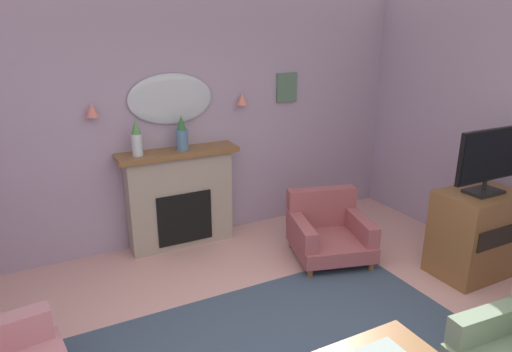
{
  "coord_description": "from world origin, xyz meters",
  "views": [
    {
      "loc": [
        -1.57,
        -2.08,
        2.45
      ],
      "look_at": [
        0.34,
        1.6,
        1.08
      ],
      "focal_mm": 31.43,
      "sensor_mm": 36.0,
      "label": 1
    }
  ],
  "objects_px": {
    "mantel_vase_right": "(136,138)",
    "wall_sconce_left": "(92,110)",
    "tv_flatscreen": "(489,159)",
    "framed_picture": "(287,88)",
    "wall_sconce_right": "(242,99)",
    "tv_cabinet": "(475,233)",
    "mantel_vase_centre": "(182,135)",
    "fireplace": "(180,199)",
    "armchair_in_corner": "(328,230)",
    "wall_mirror": "(171,99)"
  },
  "relations": [
    {
      "from": "wall_sconce_right",
      "to": "tv_flatscreen",
      "type": "height_order",
      "value": "wall_sconce_right"
    },
    {
      "from": "mantel_vase_right",
      "to": "wall_sconce_left",
      "type": "xyz_separation_m",
      "value": [
        -0.4,
        0.12,
        0.31
      ]
    },
    {
      "from": "framed_picture",
      "to": "wall_sconce_left",
      "type": "bearing_deg",
      "value": -178.54
    },
    {
      "from": "wall_sconce_left",
      "to": "tv_cabinet",
      "type": "height_order",
      "value": "wall_sconce_left"
    },
    {
      "from": "fireplace",
      "to": "tv_cabinet",
      "type": "xyz_separation_m",
      "value": [
        2.47,
        -2.03,
        -0.12
      ]
    },
    {
      "from": "mantel_vase_right",
      "to": "wall_mirror",
      "type": "relative_size",
      "value": 0.41
    },
    {
      "from": "tv_flatscreen",
      "to": "mantel_vase_right",
      "type": "bearing_deg",
      "value": 145.34
    },
    {
      "from": "tv_cabinet",
      "to": "mantel_vase_right",
      "type": "bearing_deg",
      "value": 145.62
    },
    {
      "from": "tv_cabinet",
      "to": "wall_sconce_right",
      "type": "bearing_deg",
      "value": 127.43
    },
    {
      "from": "wall_sconce_right",
      "to": "tv_flatscreen",
      "type": "bearing_deg",
      "value": -52.84
    },
    {
      "from": "fireplace",
      "to": "tv_flatscreen",
      "type": "bearing_deg",
      "value": -39.64
    },
    {
      "from": "mantel_vase_right",
      "to": "wall_sconce_right",
      "type": "height_order",
      "value": "wall_sconce_right"
    },
    {
      "from": "fireplace",
      "to": "wall_sconce_right",
      "type": "relative_size",
      "value": 9.71
    },
    {
      "from": "mantel_vase_right",
      "to": "framed_picture",
      "type": "xyz_separation_m",
      "value": [
        1.95,
        0.18,
        0.4
      ]
    },
    {
      "from": "wall_mirror",
      "to": "wall_sconce_right",
      "type": "bearing_deg",
      "value": -3.37
    },
    {
      "from": "fireplace",
      "to": "mantel_vase_centre",
      "type": "xyz_separation_m",
      "value": [
        0.05,
        -0.03,
        0.76
      ]
    },
    {
      "from": "mantel_vase_centre",
      "to": "wall_mirror",
      "type": "relative_size",
      "value": 0.41
    },
    {
      "from": "framed_picture",
      "to": "tv_cabinet",
      "type": "xyz_separation_m",
      "value": [
        0.97,
        -2.18,
        -1.3
      ]
    },
    {
      "from": "wall_mirror",
      "to": "wall_sconce_left",
      "type": "distance_m",
      "value": 0.85
    },
    {
      "from": "mantel_vase_right",
      "to": "fireplace",
      "type": "bearing_deg",
      "value": 3.6
    },
    {
      "from": "fireplace",
      "to": "wall_mirror",
      "type": "relative_size",
      "value": 1.42
    },
    {
      "from": "mantel_vase_right",
      "to": "wall_sconce_left",
      "type": "relative_size",
      "value": 2.82
    },
    {
      "from": "wall_sconce_right",
      "to": "framed_picture",
      "type": "distance_m",
      "value": 0.66
    },
    {
      "from": "wall_sconce_right",
      "to": "tv_cabinet",
      "type": "relative_size",
      "value": 0.16
    },
    {
      "from": "wall_mirror",
      "to": "framed_picture",
      "type": "xyz_separation_m",
      "value": [
        1.5,
        0.01,
        0.04
      ]
    },
    {
      "from": "wall_sconce_left",
      "to": "tv_flatscreen",
      "type": "height_order",
      "value": "wall_sconce_left"
    },
    {
      "from": "fireplace",
      "to": "mantel_vase_centre",
      "type": "bearing_deg",
      "value": -29.53
    },
    {
      "from": "framed_picture",
      "to": "tv_cabinet",
      "type": "distance_m",
      "value": 2.72
    },
    {
      "from": "mantel_vase_centre",
      "to": "wall_mirror",
      "type": "height_order",
      "value": "wall_mirror"
    },
    {
      "from": "fireplace",
      "to": "mantel_vase_centre",
      "type": "relative_size",
      "value": 3.46
    },
    {
      "from": "fireplace",
      "to": "tv_cabinet",
      "type": "relative_size",
      "value": 1.51
    },
    {
      "from": "mantel_vase_centre",
      "to": "wall_mirror",
      "type": "distance_m",
      "value": 0.42
    },
    {
      "from": "tv_cabinet",
      "to": "tv_flatscreen",
      "type": "relative_size",
      "value": 1.07
    },
    {
      "from": "fireplace",
      "to": "wall_sconce_left",
      "type": "bearing_deg",
      "value": 173.84
    },
    {
      "from": "tv_flatscreen",
      "to": "framed_picture",
      "type": "bearing_deg",
      "value": 113.84
    },
    {
      "from": "wall_mirror",
      "to": "wall_sconce_left",
      "type": "height_order",
      "value": "wall_mirror"
    },
    {
      "from": "mantel_vase_centre",
      "to": "wall_sconce_right",
      "type": "xyz_separation_m",
      "value": [
        0.8,
        0.12,
        0.33
      ]
    },
    {
      "from": "wall_mirror",
      "to": "tv_cabinet",
      "type": "height_order",
      "value": "wall_mirror"
    },
    {
      "from": "mantel_vase_right",
      "to": "tv_cabinet",
      "type": "bearing_deg",
      "value": -34.38
    },
    {
      "from": "armchair_in_corner",
      "to": "tv_cabinet",
      "type": "distance_m",
      "value": 1.5
    },
    {
      "from": "mantel_vase_centre",
      "to": "wall_sconce_left",
      "type": "xyz_separation_m",
      "value": [
        -0.9,
        0.12,
        0.33
      ]
    },
    {
      "from": "wall_sconce_left",
      "to": "wall_sconce_right",
      "type": "bearing_deg",
      "value": 0.0
    },
    {
      "from": "tv_flatscreen",
      "to": "armchair_in_corner",
      "type": "bearing_deg",
      "value": 136.61
    },
    {
      "from": "mantel_vase_right",
      "to": "tv_flatscreen",
      "type": "relative_size",
      "value": 0.47
    },
    {
      "from": "tv_flatscreen",
      "to": "wall_sconce_left",
      "type": "bearing_deg",
      "value": 147.21
    },
    {
      "from": "mantel_vase_centre",
      "to": "framed_picture",
      "type": "height_order",
      "value": "framed_picture"
    },
    {
      "from": "wall_sconce_left",
      "to": "tv_cabinet",
      "type": "relative_size",
      "value": 0.16
    },
    {
      "from": "wall_sconce_right",
      "to": "mantel_vase_centre",
      "type": "bearing_deg",
      "value": -171.47
    },
    {
      "from": "mantel_vase_centre",
      "to": "armchair_in_corner",
      "type": "distance_m",
      "value": 1.94
    },
    {
      "from": "armchair_in_corner",
      "to": "mantel_vase_right",
      "type": "bearing_deg",
      "value": 151.7
    }
  ]
}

